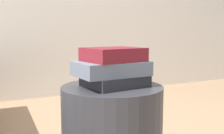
% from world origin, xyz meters
% --- Properties ---
extents(book_charcoal, '(0.27, 0.23, 0.05)m').
position_xyz_m(book_charcoal, '(0.01, -0.01, 0.51)').
color(book_charcoal, '#28282D').
rests_on(book_charcoal, side_table).
extents(book_slate, '(0.31, 0.22, 0.06)m').
position_xyz_m(book_slate, '(-0.01, -0.01, 0.56)').
color(book_slate, slate).
rests_on(book_slate, book_charcoal).
extents(book_maroon, '(0.26, 0.23, 0.06)m').
position_xyz_m(book_maroon, '(0.00, -0.01, 0.62)').
color(book_maroon, maroon).
rests_on(book_maroon, book_slate).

